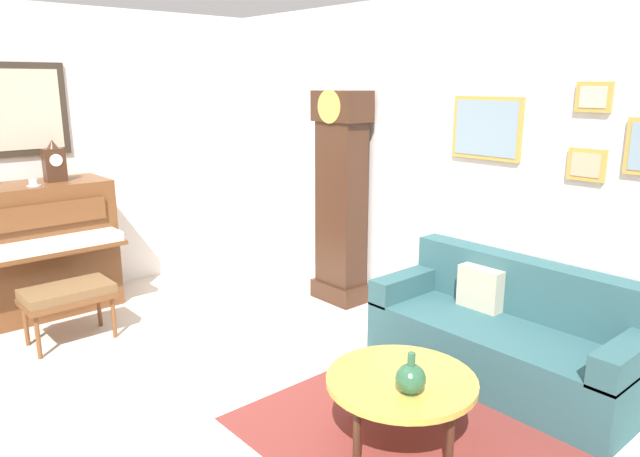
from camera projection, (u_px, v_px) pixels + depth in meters
name	position (u px, v px, depth m)	size (l,w,h in m)	color
ground_plane	(179.00, 405.00, 4.03)	(6.40, 6.00, 0.10)	beige
wall_left	(37.00, 156.00, 5.57)	(0.13, 4.90, 2.80)	silver
wall_back	(417.00, 163.00, 5.19)	(5.30, 0.13, 2.80)	silver
area_rug	(418.00, 446.00, 3.48)	(2.10, 1.50, 0.01)	maroon
piano	(30.00, 250.00, 5.33)	(0.87, 1.44, 1.21)	brown
piano_bench	(68.00, 295.00, 4.80)	(0.42, 0.70, 0.48)	brown
grandfather_clock	(341.00, 204.00, 5.62)	(0.52, 0.34, 2.03)	#3D2316
couch	(506.00, 336.00, 4.25)	(1.90, 0.80, 0.84)	#2D565B
coffee_table	(401.00, 382.00, 3.42)	(0.88, 0.88, 0.43)	gold
mantel_clock	(54.00, 163.00, 5.33)	(0.13, 0.18, 0.38)	#3D2316
teacup	(34.00, 183.00, 5.13)	(0.12, 0.12, 0.06)	#ADC6D6
green_jug	(411.00, 378.00, 3.23)	(0.17, 0.17, 0.24)	#234C33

